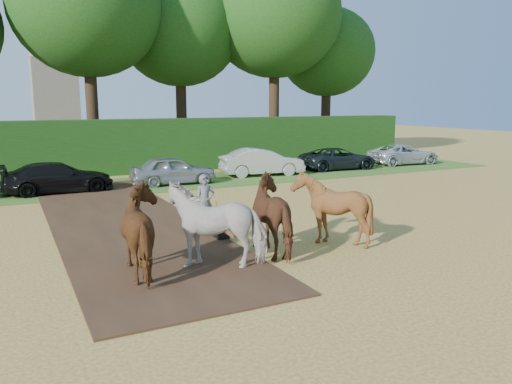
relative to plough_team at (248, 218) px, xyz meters
name	(u,v)px	position (x,y,z in m)	size (l,w,h in m)	color
ground	(120,303)	(-3.58, -1.57, -1.02)	(120.00, 120.00, 0.00)	gold
earth_strip	(122,220)	(-2.08, 5.43, -0.99)	(4.50, 17.00, 0.05)	#472D1C
grass_verge	(54,191)	(-3.58, 12.43, -1.00)	(50.00, 5.00, 0.03)	#38601E
hedgerow	(44,150)	(-3.58, 16.93, 0.48)	(46.00, 1.60, 3.00)	#14380F
plough_team	(248,218)	(0.00, 0.00, 0.00)	(6.72, 4.87, 2.05)	brown
parked_cars	(134,171)	(0.02, 12.52, -0.33)	(40.68, 3.21, 1.49)	#A6A8AD
church	(49,16)	(0.42, 53.43, 12.72)	(5.20, 5.20, 27.00)	slate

